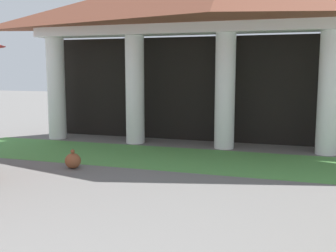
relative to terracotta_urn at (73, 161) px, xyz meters
name	(u,v)px	position (x,y,z in m)	size (l,w,h in m)	color
background_pavilion	(227,10)	(2.43, 3.00, 3.12)	(10.49, 2.66, 4.34)	white
lawn_strip	(212,161)	(2.43, 1.46, -0.15)	(12.29, 2.27, 0.01)	#519347
terracotta_urn	(73,161)	(0.00, 0.00, 0.00)	(0.31, 0.31, 0.38)	brown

